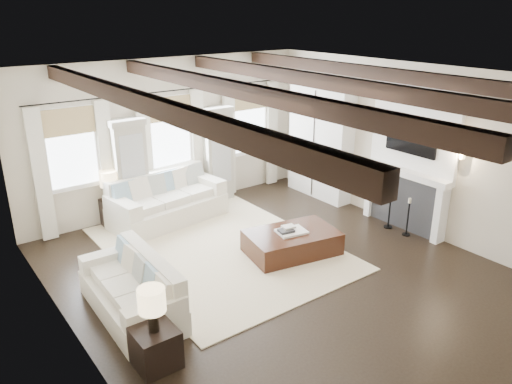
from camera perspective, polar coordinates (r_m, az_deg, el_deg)
ground at (r=8.36m, az=2.84°, el=-9.34°), size 7.50×7.50×0.00m
room_shell at (r=8.72m, az=3.13°, el=5.40°), size 6.54×7.54×3.22m
area_rug at (r=9.19m, az=-4.23°, el=-6.39°), size 3.48×4.58×0.02m
sofa_back at (r=10.34m, az=-10.27°, el=-1.09°), size 2.44×1.34×1.00m
sofa_left at (r=7.45m, az=-13.68°, el=-10.92°), size 0.95×1.99×0.84m
ottoman at (r=8.94m, az=4.11°, el=-5.79°), size 1.74×1.27×0.41m
tray at (r=8.82m, az=4.08°, el=-4.53°), size 0.56×0.47×0.04m
book_lower at (r=8.75m, az=3.46°, el=-4.43°), size 0.29×0.25×0.04m
book_upper at (r=8.82m, az=3.75°, el=-3.98°), size 0.25×0.21×0.03m
side_table_front at (r=6.47m, az=-11.40°, el=-17.06°), size 0.51×0.51×0.51m
lamp_front at (r=6.10m, az=-11.83°, el=-12.25°), size 0.33×0.33×0.57m
side_table_back at (r=10.35m, az=-16.12°, el=-2.31°), size 0.38×0.38×0.57m
lamp_back at (r=10.12m, az=-16.50°, el=1.28°), size 0.34×0.34×0.59m
candlestick_near at (r=9.98m, az=16.94°, el=-3.07°), size 0.15×0.15×0.76m
candlestick_far at (r=10.21m, az=15.01°, el=-2.12°), size 0.17×0.17×0.85m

